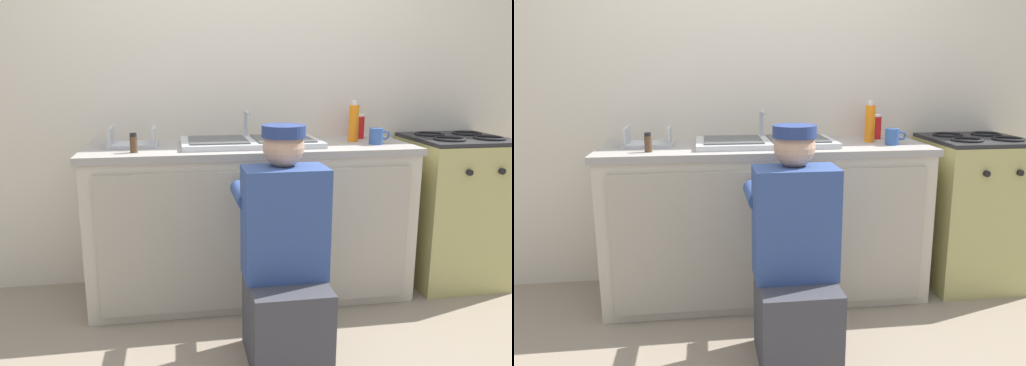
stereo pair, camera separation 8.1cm
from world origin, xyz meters
TOP-DOWN VIEW (x-y plane):
  - ground_plane at (0.00, 0.00)m, footprint 12.00×12.00m
  - back_wall at (0.00, 0.65)m, footprint 6.00×0.10m
  - counter_cabinet at (0.00, 0.29)m, footprint 1.86×0.62m
  - countertop at (0.00, 0.30)m, footprint 1.90×0.62m
  - sink_double_basin at (0.00, 0.30)m, footprint 0.80×0.44m
  - stove_range at (1.32, 0.30)m, footprint 0.58×0.62m
  - plumber_person at (0.05, -0.43)m, footprint 0.42×0.61m
  - soda_cup_red at (0.72, 0.47)m, footprint 0.08×0.08m
  - soap_bottle_orange at (0.64, 0.34)m, footprint 0.06×0.06m
  - coffee_mug at (0.74, 0.21)m, footprint 0.13×0.08m
  - spice_bottle_pepper at (-0.65, 0.13)m, footprint 0.04×0.04m
  - dish_rack_tray at (-0.67, 0.35)m, footprint 0.28×0.22m

SIDE VIEW (x-z plane):
  - ground_plane at x=0.00m, z-range 0.00..0.00m
  - counter_cabinet at x=0.00m, z-range 0.00..0.88m
  - plumber_person at x=0.05m, z-range -0.09..1.01m
  - stove_range at x=1.32m, z-range 0.00..0.95m
  - countertop at x=0.00m, z-range 0.88..0.92m
  - sink_double_basin at x=0.00m, z-range 0.84..1.03m
  - dish_rack_tray at x=-0.67m, z-range 0.89..1.00m
  - coffee_mug at x=0.74m, z-range 0.92..1.01m
  - spice_bottle_pepper at x=-0.65m, z-range 0.92..1.02m
  - soda_cup_red at x=0.72m, z-range 0.92..1.07m
  - soap_bottle_orange at x=0.64m, z-range 0.91..1.16m
  - back_wall at x=0.00m, z-range 0.00..2.50m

